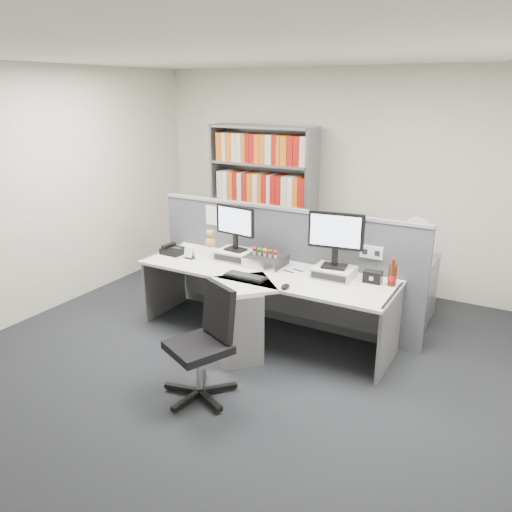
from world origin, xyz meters
The scene contains 21 objects.
ground centered at (0.00, 0.00, 0.00)m, with size 5.50×5.50×0.00m, color #26282D.
room_shell centered at (0.00, 0.00, 1.79)m, with size 5.04×5.54×2.72m.
partition centered at (0.00, 1.25, 0.65)m, with size 3.00×0.08×1.27m.
desk centered at (0.00, 0.60, 0.46)m, with size 2.60×1.20×0.72m.
monitor_riser_left centered at (-0.43, 0.98, 0.77)m, with size 0.38×0.31×0.10m.
monitor_riser_right centered at (0.67, 0.98, 0.77)m, with size 0.38×0.31×0.10m.
monitor_left centered at (-0.43, 0.98, 1.10)m, with size 0.47×0.17×0.47m.
monitor_right centered at (0.67, 0.98, 1.14)m, with size 0.52×0.20×0.53m.
desktop_pc centered at (-0.07, 0.97, 0.77)m, with size 0.38×0.34×0.10m.
figurines centered at (-0.07, 0.96, 0.87)m, with size 0.29×0.05×0.09m.
keyboard centered at (-0.06, 0.55, 0.73)m, with size 0.41×0.16×0.03m.
mouse centered at (0.39, 0.49, 0.74)m, with size 0.07×0.11×0.04m, color black.
desk_phone centered at (-1.13, 0.81, 0.76)m, with size 0.24×0.22×0.10m.
desk_calendar centered at (-0.87, 0.76, 0.77)m, with size 0.10×0.08×0.12m.
plush_toy centered at (-0.72, 0.93, 0.90)m, with size 0.11×0.11×0.20m.
speaker centered at (1.03, 1.02, 0.78)m, with size 0.17×0.09×0.11m, color black.
cola_bottle centered at (1.21, 1.03, 0.82)m, with size 0.08×0.08×0.26m.
shelving_unit centered at (-0.90, 2.44, 0.98)m, with size 1.41×0.40×2.00m.
filing_cabinet centered at (1.20, 1.99, 0.35)m, with size 0.45×0.61×0.70m.
desk_fan centered at (1.20, 1.99, 0.99)m, with size 0.27×0.17×0.46m.
office_chair centered at (0.08, -0.33, 0.50)m, with size 0.62×0.63×0.93m.
Camera 1 is at (2.23, -3.33, 2.42)m, focal length 35.42 mm.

